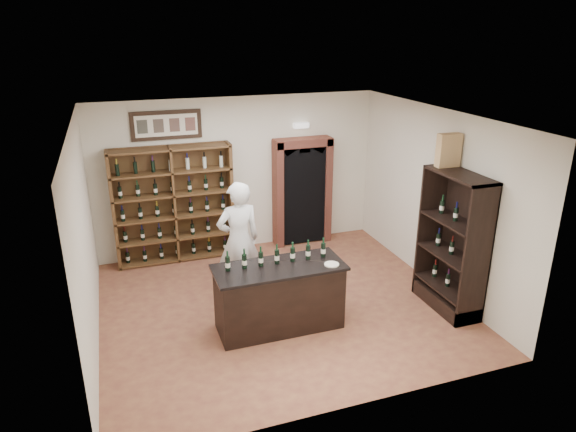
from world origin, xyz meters
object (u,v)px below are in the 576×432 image
at_px(counter_bottle_0, 228,264).
at_px(shopkeeper, 239,240).
at_px(wine_crate, 448,150).
at_px(side_cabinet, 452,263).
at_px(wine_shelf, 174,204).
at_px(tasting_counter, 279,297).

relative_size(counter_bottle_0, shopkeeper, 0.15).
bearing_deg(wine_crate, counter_bottle_0, -177.64).
distance_m(counter_bottle_0, side_cabinet, 3.49).
distance_m(wine_shelf, wine_crate, 4.95).
xyz_separation_m(wine_shelf, counter_bottle_0, (0.38, -2.84, 0.01)).
xyz_separation_m(tasting_counter, wine_crate, (2.73, 0.10, 1.96)).
bearing_deg(shopkeeper, wine_shelf, -70.74).
bearing_deg(wine_shelf, tasting_counter, -69.44).
xyz_separation_m(tasting_counter, counter_bottle_0, (-0.72, 0.10, 0.61)).
relative_size(side_cabinet, shopkeeper, 1.13).
bearing_deg(wine_shelf, shopkeeper, -65.89).
distance_m(counter_bottle_0, shopkeeper, 1.14).
relative_size(tasting_counter, wine_crate, 3.70).
relative_size(shopkeeper, wine_crate, 3.85).
height_order(side_cabinet, shopkeeper, side_cabinet).
bearing_deg(tasting_counter, counter_bottle_0, 172.34).
height_order(wine_shelf, shopkeeper, wine_shelf).
xyz_separation_m(side_cabinet, shopkeeper, (-3.03, 1.45, 0.22)).
bearing_deg(counter_bottle_0, wine_shelf, 97.63).
relative_size(tasting_counter, shopkeeper, 0.96).
height_order(shopkeeper, wine_crate, wine_crate).
bearing_deg(side_cabinet, tasting_counter, 173.72).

